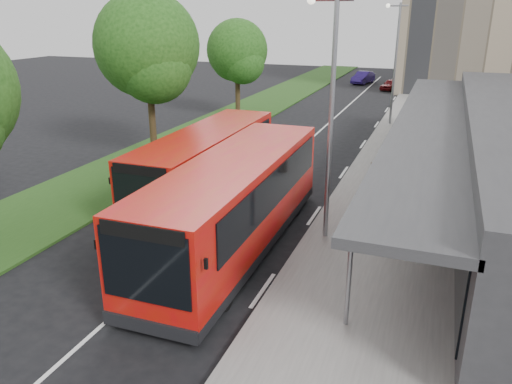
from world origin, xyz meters
TOP-DOWN VIEW (x-y plane):
  - ground at (0.00, 0.00)m, footprint 120.00×120.00m
  - pavement at (6.00, 20.00)m, footprint 5.00×80.00m
  - grass_verge at (-7.00, 20.00)m, footprint 5.00×80.00m
  - lane_centre_line at (0.00, 15.00)m, footprint 0.12×70.00m
  - kerb_dashes at (3.30, 19.00)m, footprint 0.12×56.00m
  - tree_mid at (-7.01, 9.05)m, footprint 5.40×5.40m
  - tree_far at (-7.01, 21.05)m, footprint 4.48×4.48m
  - lamp_post_near at (4.12, 2.00)m, footprint 1.44×0.28m
  - lamp_post_far at (4.12, 22.00)m, footprint 1.44×0.28m
  - bus_main at (1.49, 0.29)m, footprint 3.01×11.13m
  - bus_second at (-1.59, 4.48)m, footprint 2.77×10.23m
  - litter_bin at (5.02, 8.64)m, footprint 0.63×0.63m
  - bollard at (5.48, 18.55)m, footprint 0.19×0.19m
  - car_near at (2.39, 39.27)m, footprint 2.27×3.48m
  - car_far at (-1.09, 43.13)m, footprint 2.19×4.21m

SIDE VIEW (x-z plane):
  - ground at x=0.00m, z-range 0.00..0.00m
  - kerb_dashes at x=3.30m, z-range 0.00..0.01m
  - lane_centre_line at x=0.00m, z-range 0.00..0.01m
  - grass_verge at x=-7.00m, z-range 0.00..0.10m
  - pavement at x=6.00m, z-range 0.00..0.15m
  - car_near at x=2.39m, z-range 0.00..1.10m
  - litter_bin at x=5.02m, z-range 0.15..1.05m
  - car_far at x=-1.09m, z-range 0.00..1.32m
  - bollard at x=5.48m, z-range 0.15..1.24m
  - bus_second at x=-1.59m, z-range 0.04..2.92m
  - bus_main at x=1.49m, z-range 0.04..3.18m
  - tree_far at x=-7.01m, z-range 1.04..8.21m
  - lamp_post_near at x=4.12m, z-range 0.72..8.72m
  - lamp_post_far at x=4.12m, z-range 0.72..8.72m
  - tree_mid at x=-7.01m, z-range 1.27..9.95m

